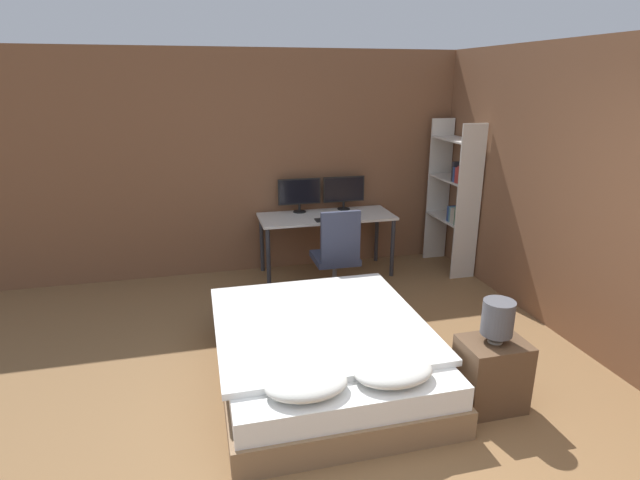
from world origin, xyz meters
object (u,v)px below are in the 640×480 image
desk (326,222)px  computer_mouse (354,217)px  monitor_left (299,193)px  bookshelf (456,192)px  bed (323,351)px  office_chair (336,262)px  bedside_lamp (498,318)px  keyboard (331,219)px  monitor_right (344,191)px  nightstand (491,374)px

desk → computer_mouse: (0.28, -0.23, 0.10)m
monitor_left → bookshelf: bookshelf is taller
bed → office_chair: office_chair is taller
bedside_lamp → keyboard: size_ratio=0.84×
bedside_lamp → monitor_left: monitor_left is taller
bedside_lamp → bed: bearing=148.8°
bookshelf → monitor_right: bearing=159.9°
bed → bookshelf: bookshelf is taller
keyboard → bookshelf: size_ratio=0.20×
keyboard → computer_mouse: bearing=0.0°
desk → bookshelf: bearing=-8.8°
computer_mouse → bookshelf: (1.32, -0.02, 0.24)m
nightstand → monitor_right: monitor_right is taller
keyboard → bedside_lamp: bearing=-79.3°
desk → keyboard: bearing=-90.0°
monitor_left → computer_mouse: 0.76m
bedside_lamp → monitor_left: 3.24m
bed → nightstand: 1.31m
monitor_right → office_chair: 1.16m
nightstand → monitor_right: 3.22m
nightstand → monitor_left: 3.31m
bedside_lamp → nightstand: bearing=0.0°
bed → monitor_right: bearing=69.8°
bedside_lamp → bookshelf: bearing=67.6°
desk → monitor_right: 0.49m
monitor_left → bookshelf: 1.94m
desk → monitor_right: (0.29, 0.23, 0.33)m
nightstand → office_chair: 2.27m
keyboard → computer_mouse: (0.28, 0.00, 0.01)m
desk → nightstand: bearing=-80.1°
bedside_lamp → keyboard: (-0.51, 2.67, 0.04)m
monitor_left → desk: bearing=-38.6°
nightstand → desk: desk is taller
nightstand → office_chair: bearing=104.7°
nightstand → monitor_right: bearing=94.0°
bed → bedside_lamp: 1.40m
desk → monitor_right: monitor_right is taller
bed → bookshelf: size_ratio=1.09×
nightstand → bookshelf: 2.96m
nightstand → desk: 2.97m
nightstand → computer_mouse: computer_mouse is taller
desk → keyboard: (0.00, -0.23, 0.09)m
computer_mouse → bookshelf: size_ratio=0.04×
monitor_left → nightstand: bearing=-75.8°
nightstand → computer_mouse: (-0.22, 2.67, 0.51)m
monitor_left → office_chair: 1.13m
bedside_lamp → desk: 2.94m
monitor_left → computer_mouse: (0.57, -0.46, -0.23)m
computer_mouse → desk: bearing=141.1°
keyboard → computer_mouse: computer_mouse is taller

